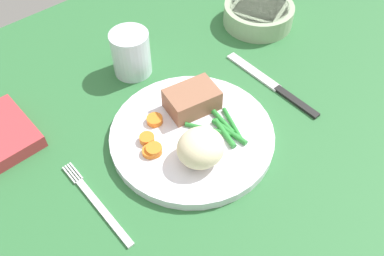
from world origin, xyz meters
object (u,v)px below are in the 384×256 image
(dinner_plate, at_px, (192,135))
(meat_portion, at_px, (192,99))
(knife, at_px, (273,85))
(salad_bowl, at_px, (258,13))
(fork, at_px, (97,203))
(water_glass, at_px, (133,55))

(dinner_plate, relative_size, meat_portion, 3.15)
(knife, relative_size, salad_bowl, 1.48)
(salad_bowl, bearing_deg, fork, -162.82)
(dinner_plate, xyz_separation_m, water_glass, (0.03, 0.19, 0.03))
(meat_portion, distance_m, fork, 0.22)
(knife, bearing_deg, meat_portion, 167.69)
(knife, bearing_deg, salad_bowl, 55.86)
(fork, relative_size, salad_bowl, 1.20)
(fork, distance_m, water_glass, 0.28)
(fork, relative_size, knife, 0.81)
(dinner_plate, xyz_separation_m, fork, (-0.18, -0.00, -0.01))
(meat_portion, bearing_deg, water_glass, 93.30)
(fork, xyz_separation_m, water_glass, (0.20, 0.19, 0.03))
(dinner_plate, xyz_separation_m, knife, (0.18, -0.00, -0.01))
(dinner_plate, distance_m, water_glass, 0.19)
(water_glass, bearing_deg, fork, -136.33)
(water_glass, bearing_deg, salad_bowl, -9.52)
(dinner_plate, relative_size, knife, 1.24)
(fork, bearing_deg, knife, 1.27)
(fork, distance_m, salad_bowl, 0.50)
(salad_bowl, bearing_deg, water_glass, 170.48)
(knife, relative_size, water_glass, 2.55)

